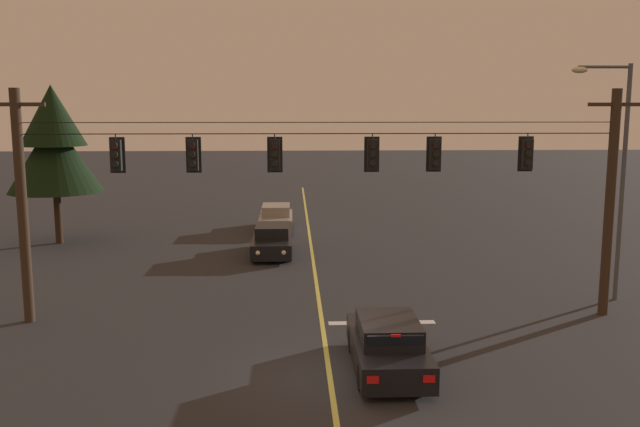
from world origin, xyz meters
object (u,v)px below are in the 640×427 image
object	(u,v)px
street_lamp_corner	(616,161)
tree_verge_near	(54,144)
traffic_light_centre	(275,155)
traffic_light_rightmost	(435,154)
car_oncoming_trailing	(276,218)
traffic_light_right_inner	(372,155)
traffic_light_far_right	(527,154)
traffic_light_left_inner	(193,155)
traffic_light_leftmost	(116,155)
car_waiting_near_lane	(388,345)
car_oncoming_lead	(272,241)

from	to	relation	value
street_lamp_corner	tree_verge_near	bearing A→B (deg)	154.09
traffic_light_centre	traffic_light_rightmost	size ratio (longest dim) A/B	1.00
traffic_light_centre	car_oncoming_trailing	xyz separation A→B (m)	(-0.35, 16.05, -4.66)
traffic_light_right_inner	traffic_light_far_right	bearing A→B (deg)	0.00
traffic_light_left_inner	tree_verge_near	distance (m)	15.42
traffic_light_leftmost	street_lamp_corner	size ratio (longest dim) A/B	0.15
car_waiting_near_lane	traffic_light_left_inner	bearing A→B (deg)	141.28
traffic_light_right_inner	traffic_light_rightmost	world-z (taller)	same
car_waiting_near_lane	tree_verge_near	size ratio (longest dim) A/B	0.55
traffic_light_leftmost	car_waiting_near_lane	bearing A→B (deg)	-29.35
car_waiting_near_lane	tree_verge_near	bearing A→B (deg)	129.42
tree_verge_near	car_oncoming_lead	bearing A→B (deg)	-16.34
traffic_light_right_inner	car_oncoming_trailing	world-z (taller)	traffic_light_right_inner
car_waiting_near_lane	street_lamp_corner	xyz separation A→B (m)	(8.69, 6.12, 4.28)
traffic_light_leftmost	car_oncoming_trailing	size ratio (longest dim) A/B	0.28
street_lamp_corner	tree_verge_near	distance (m)	25.41
traffic_light_left_inner	traffic_light_far_right	distance (m)	10.54
car_oncoming_lead	car_oncoming_trailing	xyz separation A→B (m)	(0.04, 6.43, 0.00)
traffic_light_centre	traffic_light_right_inner	size ratio (longest dim) A/B	1.00
car_oncoming_lead	traffic_light_far_right	bearing A→B (deg)	-48.92
traffic_light_right_inner	car_waiting_near_lane	distance (m)	6.43
traffic_light_left_inner	car_oncoming_trailing	size ratio (longest dim) A/B	0.28
traffic_light_centre	car_waiting_near_lane	xyz separation A→B (m)	(3.00, -4.44, -4.65)
traffic_light_left_inner	traffic_light_right_inner	xyz separation A→B (m)	(5.60, 0.00, 0.00)
car_oncoming_trailing	traffic_light_far_right	bearing A→B (deg)	-62.52
traffic_light_leftmost	tree_verge_near	world-z (taller)	tree_verge_near
car_waiting_near_lane	car_oncoming_lead	bearing A→B (deg)	103.55
traffic_light_centre	tree_verge_near	world-z (taller)	tree_verge_near
traffic_light_centre	traffic_light_rightmost	world-z (taller)	same
traffic_light_leftmost	traffic_light_left_inner	size ratio (longest dim) A/B	1.00
traffic_light_rightmost	tree_verge_near	distance (m)	20.64
traffic_light_left_inner	street_lamp_corner	xyz separation A→B (m)	(14.23, 1.68, -0.37)
traffic_light_rightmost	tree_verge_near	size ratio (longest dim) A/B	0.16
traffic_light_centre	street_lamp_corner	size ratio (longest dim) A/B	0.15
traffic_light_far_right	car_oncoming_trailing	xyz separation A→B (m)	(-8.35, 16.05, -4.66)
traffic_light_rightmost	car_waiting_near_lane	xyz separation A→B (m)	(-2.05, -4.44, -4.65)
traffic_light_right_inner	car_oncoming_trailing	distance (m)	17.06
traffic_light_rightmost	street_lamp_corner	bearing A→B (deg)	14.21
traffic_light_far_right	traffic_light_left_inner	bearing A→B (deg)	180.00
tree_verge_near	traffic_light_left_inner	bearing A→B (deg)	-56.00
traffic_light_rightmost	car_waiting_near_lane	distance (m)	6.75
traffic_light_centre	traffic_light_far_right	bearing A→B (deg)	0.00
traffic_light_right_inner	traffic_light_rightmost	bearing A→B (deg)	0.00
traffic_light_far_right	car_oncoming_lead	distance (m)	13.59
traffic_light_centre	traffic_light_right_inner	xyz separation A→B (m)	(3.06, 0.00, 0.00)
traffic_light_right_inner	traffic_light_far_right	xyz separation A→B (m)	(4.94, 0.00, 0.00)
traffic_light_right_inner	car_oncoming_lead	distance (m)	11.24
traffic_light_left_inner	traffic_light_far_right	world-z (taller)	same
traffic_light_left_inner	car_waiting_near_lane	distance (m)	8.49
tree_verge_near	street_lamp_corner	bearing A→B (deg)	-25.91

